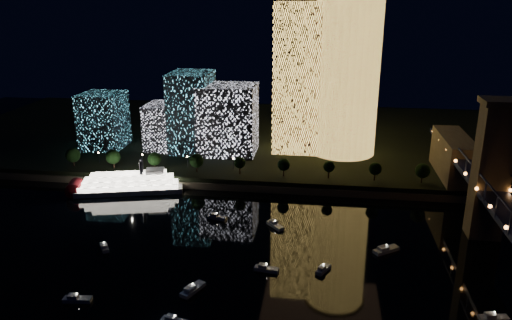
{
  "coord_description": "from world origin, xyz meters",
  "views": [
    {
      "loc": [
        6.3,
        -122.02,
        83.16
      ],
      "look_at": [
        -18.03,
        55.0,
        23.24
      ],
      "focal_mm": 35.0,
      "sensor_mm": 36.0,
      "label": 1
    }
  ],
  "objects": [
    {
      "name": "ground",
      "position": [
        0.0,
        0.0,
        0.0
      ],
      "size": [
        520.0,
        520.0,
        0.0
      ],
      "primitive_type": "plane",
      "color": "black",
      "rests_on": "ground"
    },
    {
      "name": "far_bank",
      "position": [
        0.0,
        160.0,
        2.5
      ],
      "size": [
        420.0,
        160.0,
        5.0
      ],
      "primitive_type": "cube",
      "color": "black",
      "rests_on": "ground"
    },
    {
      "name": "seawall",
      "position": [
        0.0,
        82.0,
        1.5
      ],
      "size": [
        420.0,
        6.0,
        3.0
      ],
      "primitive_type": "cube",
      "color": "#6B5E4C",
      "rests_on": "ground"
    },
    {
      "name": "tower_cylindrical",
      "position": [
        17.11,
        128.23,
        44.94
      ],
      "size": [
        34.0,
        34.0,
        79.63
      ],
      "color": "#FFC151",
      "rests_on": "far_bank"
    },
    {
      "name": "tower_rectangular",
      "position": [
        -7.15,
        130.52,
        42.22
      ],
      "size": [
        23.39,
        23.39,
        74.43
      ],
      "primitive_type": "cube",
      "color": "#FFC151",
      "rests_on": "far_bank"
    },
    {
      "name": "midrise_blocks",
      "position": [
        -65.37,
        121.21,
        21.76
      ],
      "size": [
        91.46,
        27.77,
        40.45
      ],
      "color": "white",
      "rests_on": "far_bank"
    },
    {
      "name": "riverboat",
      "position": [
        -78.62,
        71.58,
        3.82
      ],
      "size": [
        50.3,
        21.82,
        14.89
      ],
      "color": "silver",
      "rests_on": "ground"
    },
    {
      "name": "motorboats",
      "position": [
        -6.04,
        9.92,
        0.81
      ],
      "size": [
        126.56,
        78.7,
        2.78
      ],
      "color": "silver",
      "rests_on": "ground"
    },
    {
      "name": "esplanade_trees",
      "position": [
        -39.4,
        88.0,
        10.47
      ],
      "size": [
        166.7,
        6.94,
        8.97
      ],
      "color": "black",
      "rests_on": "far_bank"
    },
    {
      "name": "street_lamps",
      "position": [
        -34.0,
        94.0,
        9.02
      ],
      "size": [
        132.7,
        0.7,
        5.65
      ],
      "color": "black",
      "rests_on": "far_bank"
    }
  ]
}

